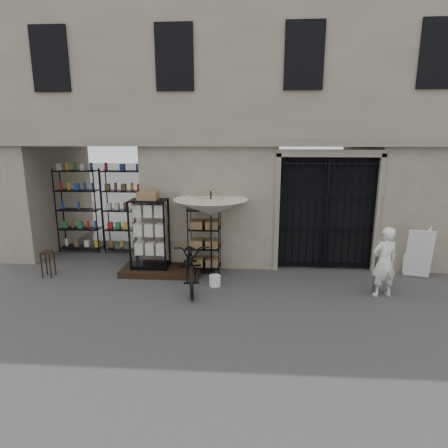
# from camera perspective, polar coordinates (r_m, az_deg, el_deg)

# --- Properties ---
(ground) EXTENTS (80.00, 80.00, 0.00)m
(ground) POSITION_cam_1_polar(r_m,az_deg,el_deg) (8.07, 5.14, -11.78)
(ground) COLOR black
(ground) RESTS_ON ground
(main_building) EXTENTS (14.00, 4.00, 9.00)m
(main_building) POSITION_cam_1_polar(r_m,az_deg,el_deg) (11.36, 5.16, 18.74)
(main_building) COLOR gray
(main_building) RESTS_ON ground
(shop_recess) EXTENTS (3.00, 1.70, 3.00)m
(shop_recess) POSITION_cam_1_polar(r_m,az_deg,el_deg) (11.14, -18.88, 2.69)
(shop_recess) COLOR black
(shop_recess) RESTS_ON ground
(shop_shelving) EXTENTS (2.70, 0.50, 2.50)m
(shop_shelving) POSITION_cam_1_polar(r_m,az_deg,el_deg) (11.66, -18.10, 1.94)
(shop_shelving) COLOR black
(shop_shelving) RESTS_ON ground
(iron_gate) EXTENTS (2.50, 0.21, 3.00)m
(iron_gate) POSITION_cam_1_polar(r_m,az_deg,el_deg) (9.97, 15.13, 1.77)
(iron_gate) COLOR black
(iron_gate) RESTS_ON ground
(step_platform) EXTENTS (2.00, 0.90, 0.15)m
(step_platform) POSITION_cam_1_polar(r_m,az_deg,el_deg) (9.71, -9.48, -6.99)
(step_platform) COLOR black
(step_platform) RESTS_ON ground
(display_cabinet) EXTENTS (0.91, 0.61, 1.88)m
(display_cabinet) POSITION_cam_1_polar(r_m,az_deg,el_deg) (9.54, -11.25, -2.03)
(display_cabinet) COLOR black
(display_cabinet) RESTS_ON step_platform
(wire_rack) EXTENTS (0.89, 0.74, 1.75)m
(wire_rack) POSITION_cam_1_polar(r_m,az_deg,el_deg) (9.46, -2.98, -2.41)
(wire_rack) COLOR black
(wire_rack) RESTS_ON ground
(market_umbrella) EXTENTS (1.76, 1.79, 2.56)m
(market_umbrella) POSITION_cam_1_polar(r_m,az_deg,el_deg) (9.01, -2.01, 3.25)
(market_umbrella) COLOR black
(market_umbrella) RESTS_ON ground
(white_bucket) EXTENTS (0.29, 0.29, 0.25)m
(white_bucket) POSITION_cam_1_polar(r_m,az_deg,el_deg) (8.80, -1.40, -8.63)
(white_bucket) COLOR white
(white_bucket) RESTS_ON ground
(bicycle) EXTENTS (0.94, 1.25, 2.16)m
(bicycle) POSITION_cam_1_polar(r_m,az_deg,el_deg) (8.87, -4.93, -9.38)
(bicycle) COLOR black
(bicycle) RESTS_ON ground
(wooden_stool) EXTENTS (0.41, 0.41, 0.65)m
(wooden_stool) POSITION_cam_1_polar(r_m,az_deg,el_deg) (10.25, -25.24, -5.44)
(wooden_stool) COLOR black
(wooden_stool) RESTS_ON ground
(steel_bollard) EXTENTS (0.18, 0.18, 0.81)m
(steel_bollard) POSITION_cam_1_polar(r_m,az_deg,el_deg) (9.02, 22.32, -7.22)
(steel_bollard) COLOR #595C62
(steel_bollard) RESTS_ON ground
(shopkeeper) EXTENTS (0.92, 1.64, 0.37)m
(shopkeeper) POSITION_cam_1_polar(r_m,az_deg,el_deg) (9.03, 22.80, -10.01)
(shopkeeper) COLOR white
(shopkeeper) RESTS_ON ground
(easel_sign) EXTENTS (0.74, 0.80, 1.22)m
(easel_sign) POSITION_cam_1_polar(r_m,az_deg,el_deg) (10.39, 27.45, -3.76)
(easel_sign) COLOR silver
(easel_sign) RESTS_ON ground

